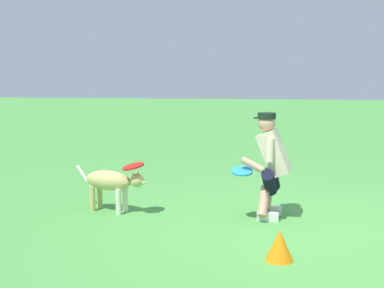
% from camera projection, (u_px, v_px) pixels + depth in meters
% --- Properties ---
extents(ground_plane, '(60.00, 60.00, 0.00)m').
position_uv_depth(ground_plane, '(296.00, 228.00, 5.64)').
color(ground_plane, '#4C9944').
extents(person, '(0.63, 0.66, 1.29)m').
position_uv_depth(person, '(271.00, 162.00, 5.97)').
color(person, silver).
rests_on(person, ground_plane).
extents(dog, '(1.05, 0.45, 0.57)m').
position_uv_depth(dog, '(112.00, 182.00, 6.27)').
color(dog, tan).
rests_on(dog, ground_plane).
extents(frisbee_flying, '(0.39, 0.39, 0.11)m').
position_uv_depth(frisbee_flying, '(133.00, 166.00, 6.08)').
color(frisbee_flying, red).
extents(frisbee_held, '(0.28, 0.28, 0.09)m').
position_uv_depth(frisbee_held, '(242.00, 171.00, 5.86)').
color(frisbee_held, '#2995E9').
rests_on(frisbee_held, person).
extents(training_cone, '(0.27, 0.27, 0.30)m').
position_uv_depth(training_cone, '(280.00, 245.00, 4.65)').
color(training_cone, orange).
rests_on(training_cone, ground_plane).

